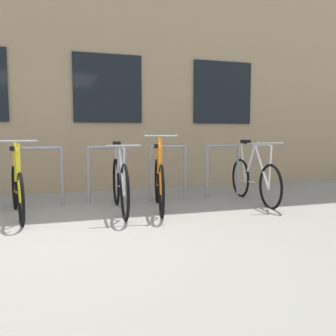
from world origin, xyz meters
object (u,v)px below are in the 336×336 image
object	(u,v)px
bicycle_white	(254,178)
bicycle_yellow	(17,188)
bicycle_silver	(120,183)
bicycle_orange	(159,182)

from	to	relation	value
bicycle_white	bicycle_yellow	xyz separation A→B (m)	(-3.55, 0.06, -0.01)
bicycle_silver	bicycle_yellow	distance (m)	1.37
bicycle_silver	bicycle_orange	distance (m)	0.57
bicycle_white	bicycle_orange	distance (m)	1.62
bicycle_silver	bicycle_white	xyz separation A→B (m)	(2.19, 0.05, -0.02)
bicycle_silver	bicycle_white	distance (m)	2.19
bicycle_white	bicycle_yellow	bearing A→B (deg)	178.96
bicycle_orange	bicycle_white	bearing A→B (deg)	2.38
bicycle_silver	bicycle_orange	bearing A→B (deg)	-2.05
bicycle_silver	bicycle_white	size ratio (longest dim) A/B	1.03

